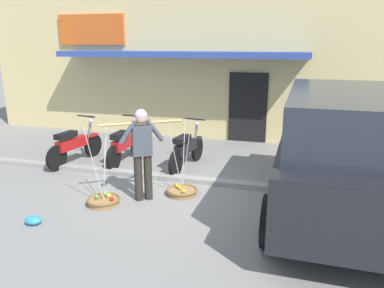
{
  "coord_description": "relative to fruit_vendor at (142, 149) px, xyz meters",
  "views": [
    {
      "loc": [
        2.09,
        -6.36,
        2.82
      ],
      "look_at": [
        0.15,
        0.6,
        0.85
      ],
      "focal_mm": 34.93,
      "sensor_mm": 36.0,
      "label": 1
    }
  ],
  "objects": [
    {
      "name": "ground_plane",
      "position": [
        0.5,
        0.4,
        -0.98
      ],
      "size": [
        90.0,
        90.0,
        0.0
      ],
      "primitive_type": "plane",
      "color": "gray"
    },
    {
      "name": "sidewalk_curb",
      "position": [
        0.5,
        1.1,
        -0.93
      ],
      "size": [
        20.0,
        0.24,
        0.1
      ],
      "primitive_type": "cube",
      "color": "gray",
      "rests_on": "ground"
    },
    {
      "name": "fruit_vendor",
      "position": [
        0.0,
        0.0,
        0.0
      ],
      "size": [
        1.26,
        0.84,
        1.7
      ],
      "color": "#2D2823",
      "rests_on": "ground"
    },
    {
      "name": "fruit_basket_left_side",
      "position": [
        -0.62,
        -0.4,
        -0.9
      ],
      "size": [
        0.6,
        0.6,
        1.45
      ],
      "color": "#9E7542",
      "rests_on": "ground"
    },
    {
      "name": "fruit_basket_right_side",
      "position": [
        0.61,
        0.4,
        -0.9
      ],
      "size": [
        0.6,
        0.6,
        1.45
      ],
      "color": "#9E7542",
      "rests_on": "ground"
    },
    {
      "name": "motorcycle_nearest_shop",
      "position": [
        -2.43,
        1.56,
        -0.52
      ],
      "size": [
        0.55,
        1.81,
        1.09
      ],
      "color": "black",
      "rests_on": "ground"
    },
    {
      "name": "motorcycle_second_in_row",
      "position": [
        -1.28,
        1.92,
        -0.52
      ],
      "size": [
        0.54,
        1.82,
        1.09
      ],
      "color": "black",
      "rests_on": "ground"
    },
    {
      "name": "motorcycle_third_in_row",
      "position": [
        0.26,
        1.93,
        -0.52
      ],
      "size": [
        0.54,
        1.82,
        1.09
      ],
      "color": "black",
      "rests_on": "ground"
    },
    {
      "name": "parked_truck",
      "position": [
        3.37,
        0.35,
        0.16
      ],
      "size": [
        2.25,
        4.85,
        2.1
      ],
      "color": "black",
      "rests_on": "ground"
    },
    {
      "name": "storefront_building",
      "position": [
        -0.67,
        7.25,
        1.13
      ],
      "size": [
        13.0,
        6.0,
        4.2
      ],
      "color": "#DBC684",
      "rests_on": "ground"
    },
    {
      "name": "plastic_litter_bag",
      "position": [
        -1.33,
        -1.4,
        -0.91
      ],
      "size": [
        0.28,
        0.22,
        0.14
      ],
      "primitive_type": "ellipsoid",
      "color": "#3393D1",
      "rests_on": "ground"
    }
  ]
}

